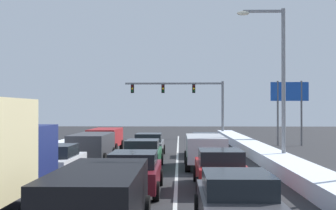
{
  "coord_description": "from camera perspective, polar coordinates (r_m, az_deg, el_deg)",
  "views": [
    {
      "loc": [
        1.85,
        -4.35,
        3.06
      ],
      "look_at": [
        0.75,
        38.28,
        3.49
      ],
      "focal_mm": 48.85,
      "sensor_mm": 36.0,
      "label": 1
    }
  ],
  "objects": [
    {
      "name": "suv_silver_right_lane_third",
      "position": [
        24.26,
        4.65,
        -5.41
      ],
      "size": [
        2.16,
        4.9,
        1.67
      ],
      "color": "#B7BABF",
      "rests_on": "ground"
    },
    {
      "name": "sedan_tan_right_lane_fourth",
      "position": [
        30.54,
        4.65,
        -4.89
      ],
      "size": [
        2.0,
        4.5,
        1.51
      ],
      "color": "#937F60",
      "rests_on": "ground"
    },
    {
      "name": "lane_stripe_between_right_lane_and_center_lane",
      "position": [
        27.6,
        1.16,
        -6.93
      ],
      "size": [
        0.14,
        50.79,
        0.01
      ],
      "primitive_type": "cube",
      "color": "silver",
      "rests_on": "ground"
    },
    {
      "name": "street_lamp_right_mid",
      "position": [
        25.77,
        13.46,
        4.03
      ],
      "size": [
        2.66,
        0.36,
        8.61
      ],
      "color": "gray",
      "rests_on": "ground"
    },
    {
      "name": "sedan_red_right_lane_second",
      "position": [
        18.06,
        6.53,
        -7.88
      ],
      "size": [
        2.0,
        4.5,
        1.51
      ],
      "color": "maroon",
      "rests_on": "ground"
    },
    {
      "name": "sedan_white_left_lane_second",
      "position": [
        20.99,
        -13.79,
        -6.84
      ],
      "size": [
        2.0,
        4.5,
        1.51
      ],
      "color": "silver",
      "rests_on": "ground"
    },
    {
      "name": "suv_charcoal_left_lane_third",
      "position": [
        26.75,
        -9.47,
        -4.95
      ],
      "size": [
        2.16,
        4.9,
        1.67
      ],
      "color": "#38383D",
      "rests_on": "ground"
    },
    {
      "name": "snow_bank_left_shoulder",
      "position": [
        28.96,
        -16.42,
        -6.06
      ],
      "size": [
        2.02,
        50.79,
        0.56
      ],
      "primitive_type": "cube",
      "color": "silver",
      "rests_on": "ground"
    },
    {
      "name": "suv_red_left_lane_fourth",
      "position": [
        33.5,
        -7.81,
        -4.07
      ],
      "size": [
        2.16,
        4.9,
        1.67
      ],
      "color": "maroon",
      "rests_on": "ground"
    },
    {
      "name": "suv_black_center_lane_nearest",
      "position": [
        10.97,
        -8.65,
        -11.32
      ],
      "size": [
        2.16,
        4.9,
        1.67
      ],
      "color": "black",
      "rests_on": "ground"
    },
    {
      "name": "sedan_maroon_center_lane_second",
      "position": [
        17.04,
        -4.25,
        -8.33
      ],
      "size": [
        2.0,
        4.5,
        1.51
      ],
      "color": "maroon",
      "rests_on": "ground"
    },
    {
      "name": "traffic_light_gantry",
      "position": [
        50.54,
        2.52,
        1.33
      ],
      "size": [
        10.94,
        0.47,
        6.2
      ],
      "color": "slate",
      "rests_on": "ground"
    },
    {
      "name": "ground_plane",
      "position": [
        23.09,
        -3.16,
        -8.19
      ],
      "size": [
        120.05,
        120.05,
        0.0
      ],
      "primitive_type": "plane",
      "color": "#28282B"
    },
    {
      "name": "roadside_sign_right",
      "position": [
        40.08,
        14.93,
        0.81
      ],
      "size": [
        3.2,
        0.16,
        5.5
      ],
      "color": "#59595B",
      "rests_on": "ground"
    },
    {
      "name": "sedan_green_center_lane_third",
      "position": [
        23.76,
        -3.19,
        -6.13
      ],
      "size": [
        2.0,
        4.5,
        1.51
      ],
      "color": "#1E5633",
      "rests_on": "ground"
    },
    {
      "name": "snow_bank_right_shoulder",
      "position": [
        28.05,
        12.12,
        -6.13
      ],
      "size": [
        1.64,
        50.79,
        0.68
      ],
      "primitive_type": "cube",
      "color": "silver",
      "rests_on": "ground"
    },
    {
      "name": "lane_stripe_between_center_lane_and_left_lane",
      "position": [
        27.83,
        -5.9,
        -6.88
      ],
      "size": [
        0.14,
        50.79,
        0.01
      ],
      "primitive_type": "cube",
      "color": "silver",
      "rests_on": "ground"
    },
    {
      "name": "sedan_charcoal_right_lane_nearest",
      "position": [
        11.68,
        8.6,
        -11.92
      ],
      "size": [
        2.0,
        4.5,
        1.51
      ],
      "color": "#38383D",
      "rests_on": "ground"
    },
    {
      "name": "sedan_gray_center_lane_fourth",
      "position": [
        29.94,
        -2.39,
        -4.98
      ],
      "size": [
        2.0,
        4.5,
        1.51
      ],
      "color": "slate",
      "rests_on": "ground"
    }
  ]
}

